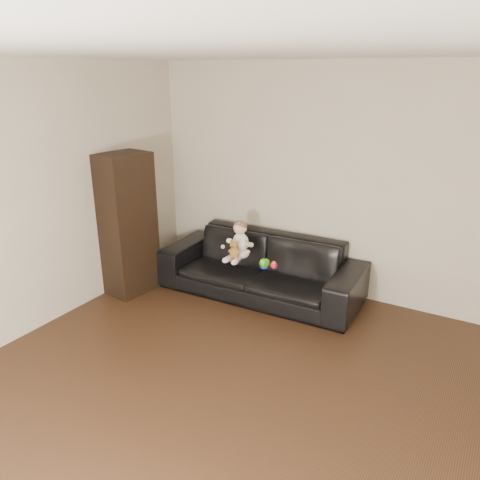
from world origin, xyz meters
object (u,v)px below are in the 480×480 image
Objects in this scene: cabinet at (128,225)px; teddy_bear at (234,250)px; baby at (239,242)px; toy_blue_disc at (264,267)px; toy_green at (265,263)px; sofa at (261,267)px; toy_rattle at (274,266)px.

cabinet is 1.26m from teddy_bear.
baby is at bearing 33.04° from cabinet.
baby is 4.70× the size of toy_blue_disc.
baby is 0.40m from toy_green.
toy_green is 1.43× the size of toy_blue_disc.
cabinet is 3.70× the size of baby.
cabinet is 17.39× the size of toy_blue_disc.
teddy_bear is at bearing -129.65° from sofa.
toy_green is (0.37, -0.08, -0.15)m from baby.
teddy_bear is 2.21× the size of toy_blue_disc.
toy_rattle is at bearing 23.84° from cabinet.
baby is 2.13× the size of teddy_bear.
toy_green is (0.15, -0.20, 0.15)m from sofa.
sofa is 5.25× the size of baby.
cabinet is at bearing -162.70° from toy_green.
sofa is 0.42m from teddy_bear.
baby is (1.16, 0.55, -0.18)m from cabinet.
toy_blue_disc is (-0.11, -0.02, -0.03)m from toy_rattle.
toy_green is (1.53, 0.48, -0.33)m from cabinet.
baby reaches higher than toy_rattle.
toy_blue_disc is at bearing 24.29° from cabinet.
cabinet reaches higher than toy_blue_disc.
teddy_bear is (1.17, 0.42, -0.22)m from cabinet.
cabinet is at bearing -160.17° from baby.
toy_rattle is 0.11m from toy_blue_disc.
cabinet is at bearing -155.48° from sofa.
cabinet reaches higher than teddy_bear.
baby is 0.14m from teddy_bear.
toy_rattle is (0.11, 0.00, -0.01)m from toy_green.
sofa is at bearing 143.01° from toy_rattle.
cabinet reaches higher than toy_green.
cabinet is 1.63m from toy_green.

